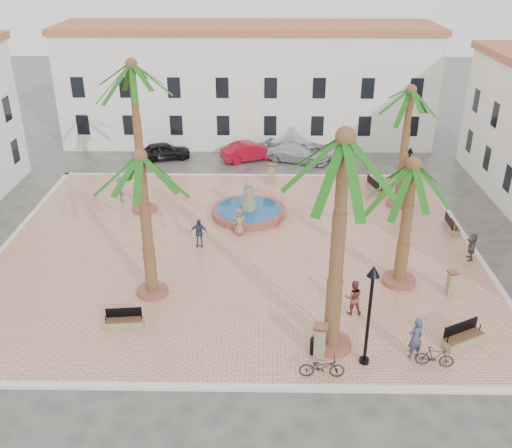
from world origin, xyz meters
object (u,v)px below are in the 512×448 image
object	(u,v)px
bollard_n	(272,173)
car_silver	(297,152)
palm_s	(344,163)
bench_se	(463,339)
pedestrian_north	(122,189)
litter_bin	(314,346)
palm_nw	(133,80)
palm_ne	(410,104)
car_black	(164,151)
lamppost_s	(371,299)
pedestrian_fountain_b	(199,233)
car_white	(316,151)
fountain	(249,211)
bollard_e	(452,283)
palm_sw	(141,174)
lamppost_e	(408,165)
cyclist_a	(415,338)
palm_e	(412,181)
bench_e	(451,227)
pedestrian_fountain_a	(239,222)
pedestrian_east	(472,246)
bench_ne	(375,188)
car_red	(249,151)
bollard_se	(320,341)
bicycle_b	(435,357)
cyclist_b	(353,297)
bench_s	(124,322)

from	to	relation	value
bollard_n	car_silver	bearing A→B (deg)	67.90
bollard_n	palm_s	bearing A→B (deg)	-82.72
bench_se	pedestrian_north	bearing A→B (deg)	113.00
pedestrian_north	litter_bin	bearing A→B (deg)	-166.84
palm_nw	palm_ne	bearing A→B (deg)	3.99
pedestrian_north	car_black	bearing A→B (deg)	-32.69
lamppost_s	pedestrian_fountain_b	size ratio (longest dim) A/B	2.73
pedestrian_fountain_b	car_white	xyz separation A→B (m)	(7.61, 14.80, -0.36)
fountain	bollard_e	size ratio (longest dim) A/B	3.62
palm_sw	lamppost_e	bearing A→B (deg)	37.55
palm_s	bench_se	world-z (taller)	palm_s
lamppost_s	pedestrian_north	xyz separation A→B (m)	(-13.27, 15.67, -2.19)
bollard_n	pedestrian_north	xyz separation A→B (m)	(-9.73, -3.33, 0.13)
cyclist_a	car_white	bearing A→B (deg)	-109.25
cyclist_a	bench_se	bearing A→B (deg)	175.79
palm_e	bench_e	xyz separation A→B (m)	(4.25, 5.77, -5.14)
fountain	bench_e	xyz separation A→B (m)	(11.90, -1.87, -0.07)
car_black	car_white	size ratio (longest dim) A/B	0.92
pedestrian_fountain_a	pedestrian_east	xyz separation A→B (m)	(12.38, -2.69, -0.02)
pedestrian_east	bench_ne	bearing A→B (deg)	-146.99
palm_nw	pedestrian_fountain_b	xyz separation A→B (m)	(3.92, -4.62, -7.30)
pedestrian_north	car_red	xyz separation A→B (m)	(8.03, 8.44, -0.28)
palm_nw	bollard_n	size ratio (longest dim) A/B	6.70
pedestrian_east	car_black	world-z (taller)	pedestrian_east
bench_se	car_black	distance (m)	28.08
car_black	car_silver	bearing A→B (deg)	-107.50
palm_nw	litter_bin	distance (m)	18.50
bollard_se	car_silver	bearing A→B (deg)	89.45
fountain	pedestrian_fountain_b	distance (m)	4.81
palm_s	car_silver	xyz separation A→B (m)	(-0.31, 22.88, -7.53)
lamppost_s	car_red	bearing A→B (deg)	102.25
palm_s	palm_e	distance (m)	6.91
palm_sw	lamppost_s	distance (m)	11.03
palm_nw	litter_bin	size ratio (longest dim) A/B	13.28
palm_e	car_silver	world-z (taller)	palm_e
bollard_e	car_black	size ratio (longest dim) A/B	0.31
bench_e	bench_ne	world-z (taller)	bench_ne
fountain	bicycle_b	distance (m)	15.87
fountain	palm_e	world-z (taller)	palm_e
bollard_n	car_silver	size ratio (longest dim) A/B	0.28
cyclist_b	car_red	world-z (taller)	cyclist_b
bollard_n	car_black	distance (m)	9.82
bench_s	pedestrian_north	bearing A→B (deg)	97.13
bench_se	cyclist_b	bearing A→B (deg)	125.32
car_black	pedestrian_east	bearing A→B (deg)	-145.91
bollard_e	car_black	distance (m)	25.43
palm_s	bench_se	distance (m)	9.57
lamppost_s	bollard_e	world-z (taller)	lamppost_s
bench_ne	pedestrian_fountain_b	bearing A→B (deg)	110.20
palm_e	lamppost_e	distance (m)	10.66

